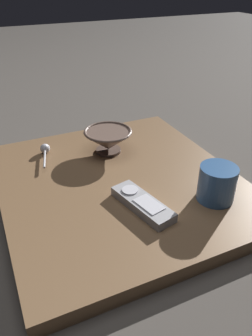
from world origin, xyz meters
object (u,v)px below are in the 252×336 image
(cereal_bowl, at_px, (108,140))
(coffee_mug, at_px, (217,183))
(tv_remote_near, at_px, (143,203))
(teaspoon, at_px, (45,150))

(cereal_bowl, bearing_deg, coffee_mug, 23.77)
(coffee_mug, distance_m, tv_remote_near, 0.18)
(cereal_bowl, bearing_deg, teaspoon, -109.62)
(coffee_mug, xyz_separation_m, tv_remote_near, (-0.04, -0.17, -0.03))
(coffee_mug, bearing_deg, teaspoon, -140.51)
(cereal_bowl, bearing_deg, tv_remote_near, -6.07)
(teaspoon, distance_m, tv_remote_near, 0.37)
(coffee_mug, height_order, teaspoon, coffee_mug)
(cereal_bowl, height_order, coffee_mug, coffee_mug)
(cereal_bowl, height_order, tv_remote_near, cereal_bowl)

